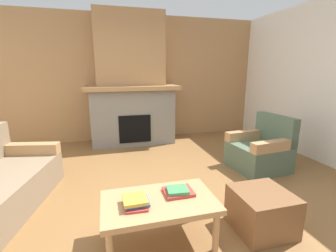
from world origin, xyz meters
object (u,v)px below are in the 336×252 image
Objects in this scene: fireplace at (131,89)px; armchair at (261,151)px; coffee_table at (159,205)px; ottoman at (261,211)px.

armchair is at bearing -47.81° from fireplace.
fireplace is 2.80m from armchair.
armchair is 2.29m from coffee_table.
fireplace reaches higher than armchair.
fireplace is at bearing 132.19° from armchair.
armchair is 0.85× the size of coffee_table.
armchair is (1.79, -1.98, -0.87)m from fireplace.
ottoman is (1.00, -0.08, -0.18)m from coffee_table.
fireplace is 3.18× the size of armchair.
fireplace reaches higher than coffee_table.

